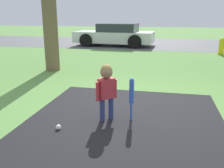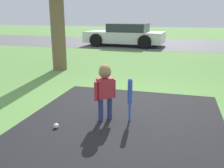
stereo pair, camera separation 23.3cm
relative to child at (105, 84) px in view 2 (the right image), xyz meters
The scene contains 6 objects.
ground_plane 0.86m from the child, 76.51° to the left, with size 60.00×60.00×0.00m, color #5B8C42.
street_strip 10.94m from the child, 89.22° to the left, with size 40.00×6.00×0.01m.
child is the anchor object (origin of this frame).
baseball_bat 0.40m from the child, ahead, with size 0.07×0.07×0.68m.
sports_ball 0.94m from the child, 140.41° to the right, with size 0.08×0.08×0.08m.
parked_car 9.65m from the child, 100.60° to the left, with size 4.14×2.12×1.15m.
Camera 2 is at (0.92, -4.09, 1.59)m, focal length 40.00 mm.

